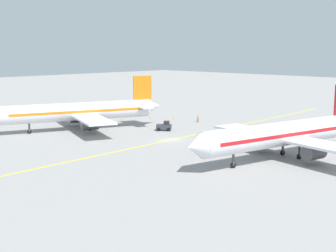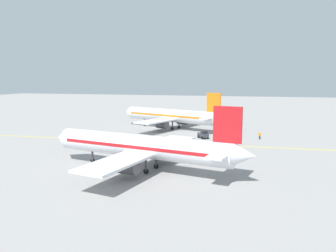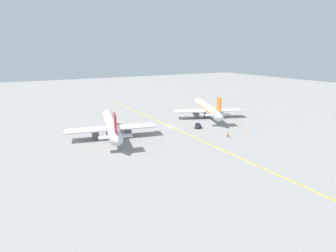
% 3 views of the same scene
% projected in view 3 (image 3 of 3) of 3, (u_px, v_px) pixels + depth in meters
% --- Properties ---
extents(ground_plane, '(400.00, 400.00, 0.00)m').
position_uv_depth(ground_plane, '(170.00, 127.00, 94.74)').
color(ground_plane, gray).
extents(apron_yellow_centreline, '(4.71, 119.94, 0.01)m').
position_uv_depth(apron_yellow_centreline, '(170.00, 127.00, 94.74)').
color(apron_yellow_centreline, yellow).
rests_on(apron_yellow_centreline, ground).
extents(airplane_at_gate, '(28.47, 35.31, 10.60)m').
position_uv_depth(airplane_at_gate, '(111.00, 126.00, 82.31)').
color(airplane_at_gate, silver).
rests_on(airplane_at_gate, ground).
extents(airplane_adjacent_stand, '(28.00, 34.20, 10.60)m').
position_uv_depth(airplane_adjacent_stand, '(208.00, 109.00, 107.49)').
color(airplane_adjacent_stand, silver).
rests_on(airplane_adjacent_stand, ground).
extents(baggage_tug_dark, '(3.28, 3.04, 2.11)m').
position_uv_depth(baggage_tug_dark, '(198.00, 126.00, 92.82)').
color(baggage_tug_dark, '#333842').
rests_on(baggage_tug_dark, ground).
extents(ground_crew_worker, '(0.36, 0.53, 1.68)m').
position_uv_depth(ground_crew_worker, '(228.00, 134.00, 82.84)').
color(ground_crew_worker, '#23232D').
rests_on(ground_crew_worker, ground).
extents(traffic_cone_near_nose, '(0.32, 0.32, 0.55)m').
position_uv_depth(traffic_cone_near_nose, '(247.00, 129.00, 91.59)').
color(traffic_cone_near_nose, orange).
rests_on(traffic_cone_near_nose, ground).
extents(traffic_cone_mid_apron, '(0.32, 0.32, 0.55)m').
position_uv_depth(traffic_cone_mid_apron, '(157.00, 130.00, 89.40)').
color(traffic_cone_mid_apron, orange).
rests_on(traffic_cone_mid_apron, ground).
extents(traffic_cone_by_wingtip, '(0.32, 0.32, 0.55)m').
position_uv_depth(traffic_cone_by_wingtip, '(239.00, 123.00, 98.18)').
color(traffic_cone_by_wingtip, orange).
rests_on(traffic_cone_by_wingtip, ground).
extents(traffic_cone_far_edge, '(0.32, 0.32, 0.55)m').
position_uv_depth(traffic_cone_far_edge, '(245.00, 133.00, 86.69)').
color(traffic_cone_far_edge, orange).
rests_on(traffic_cone_far_edge, ground).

